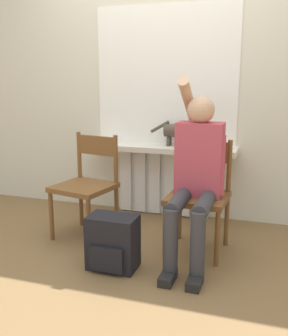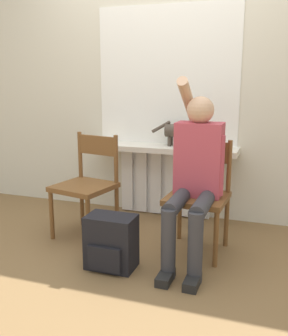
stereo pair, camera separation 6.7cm
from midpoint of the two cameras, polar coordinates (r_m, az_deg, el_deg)
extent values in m
plane|color=brown|center=(2.91, -3.01, -13.80)|extent=(12.00, 12.00, 0.00)
cube|color=beige|center=(3.77, 4.03, 13.49)|extent=(7.00, 0.06, 2.70)
cube|color=white|center=(3.84, 3.53, -2.00)|extent=(0.89, 0.05, 0.65)
cube|color=white|center=(3.91, -1.89, -1.70)|extent=(0.10, 0.03, 0.62)
cube|color=white|center=(3.86, 0.17, -1.88)|extent=(0.10, 0.03, 0.62)
cube|color=white|center=(3.81, 2.27, -2.07)|extent=(0.10, 0.03, 0.62)
cube|color=white|center=(3.77, 4.43, -2.26)|extent=(0.10, 0.03, 0.62)
cube|color=white|center=(3.74, 6.63, -2.44)|extent=(0.10, 0.03, 0.62)
cube|color=white|center=(3.71, 8.86, -2.63)|extent=(0.10, 0.03, 0.62)
cube|color=silver|center=(3.65, 3.10, 2.86)|extent=(1.40, 0.30, 0.05)
cube|color=white|center=(3.74, 3.88, 13.18)|extent=(1.34, 0.01, 1.26)
cube|color=brown|center=(3.29, -8.13, -2.75)|extent=(0.52, 0.52, 0.04)
cylinder|color=brown|center=(3.34, -12.70, -6.72)|extent=(0.04, 0.04, 0.41)
cylinder|color=brown|center=(3.10, -7.47, -8.07)|extent=(0.04, 0.04, 0.41)
cylinder|color=brown|center=(3.61, -8.47, -5.04)|extent=(0.04, 0.04, 0.41)
cylinder|color=brown|center=(3.39, -3.40, -6.12)|extent=(0.04, 0.04, 0.41)
cylinder|color=brown|center=(3.50, -8.71, 1.93)|extent=(0.04, 0.04, 0.40)
cylinder|color=brown|center=(3.27, -3.50, 1.28)|extent=(0.04, 0.04, 0.40)
cube|color=brown|center=(3.37, -6.24, 3.30)|extent=(0.39, 0.10, 0.16)
cube|color=brown|center=(2.99, 8.35, -4.37)|extent=(0.46, 0.46, 0.04)
cylinder|color=brown|center=(2.94, 3.57, -9.20)|extent=(0.04, 0.04, 0.41)
cylinder|color=brown|center=(2.85, 11.05, -10.17)|extent=(0.04, 0.04, 0.41)
cylinder|color=brown|center=(3.28, 5.78, -6.83)|extent=(0.04, 0.04, 0.41)
cylinder|color=brown|center=(3.20, 12.46, -7.59)|extent=(0.04, 0.04, 0.41)
cylinder|color=brown|center=(3.16, 5.96, 0.81)|extent=(0.04, 0.04, 0.40)
cylinder|color=brown|center=(3.08, 12.86, 0.22)|extent=(0.04, 0.04, 0.40)
cube|color=brown|center=(3.09, 9.43, 2.35)|extent=(0.39, 0.05, 0.16)
cylinder|color=#333338|center=(2.79, 5.67, -4.78)|extent=(0.11, 0.49, 0.11)
cylinder|color=#333338|center=(2.75, 9.33, -5.12)|extent=(0.11, 0.49, 0.11)
cylinder|color=#333338|center=(2.64, 4.28, -10.97)|extent=(0.10, 0.10, 0.48)
cylinder|color=#333338|center=(2.61, 8.18, -11.42)|extent=(0.10, 0.10, 0.48)
cube|color=black|center=(2.68, 3.86, -15.57)|extent=(0.09, 0.20, 0.06)
cube|color=black|center=(2.65, 7.76, -16.08)|extent=(0.09, 0.20, 0.06)
cube|color=#B74251|center=(2.94, 8.62, 1.23)|extent=(0.34, 0.20, 0.55)
sphere|color=tan|center=(2.88, 8.86, 8.30)|extent=(0.20, 0.20, 0.20)
cylinder|color=tan|center=(3.04, 7.15, 9.50)|extent=(0.08, 0.50, 0.38)
cylinder|color=#B74251|center=(2.88, 11.44, 0.33)|extent=(0.08, 0.08, 0.44)
cylinder|color=#4C4238|center=(3.61, 5.86, 5.38)|extent=(0.28, 0.12, 0.12)
sphere|color=#4C4238|center=(3.57, 8.43, 5.52)|extent=(0.09, 0.09, 0.09)
cone|color=#4C4238|center=(3.55, 8.38, 6.10)|extent=(0.03, 0.03, 0.03)
cone|color=#4C4238|center=(3.59, 8.52, 6.18)|extent=(0.03, 0.03, 0.03)
cylinder|color=#4C4238|center=(3.57, 7.22, 3.64)|extent=(0.03, 0.03, 0.08)
cylinder|color=#4C4238|center=(3.63, 7.41, 3.78)|extent=(0.03, 0.03, 0.08)
cylinder|color=#4C4238|center=(3.62, 4.22, 3.82)|extent=(0.03, 0.03, 0.08)
cylinder|color=#4C4238|center=(3.67, 4.46, 3.96)|extent=(0.03, 0.03, 0.08)
cylinder|color=#4C4238|center=(3.65, 3.02, 5.99)|extent=(0.18, 0.03, 0.12)
cube|color=black|center=(2.80, -4.08, -10.63)|extent=(0.34, 0.22, 0.38)
cube|color=black|center=(2.73, -5.10, -13.06)|extent=(0.24, 0.03, 0.17)
camera|label=1|loc=(0.03, -89.40, 0.14)|focal=42.00mm
camera|label=2|loc=(0.03, 90.60, -0.14)|focal=42.00mm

